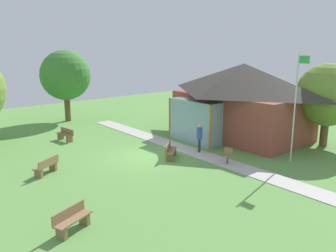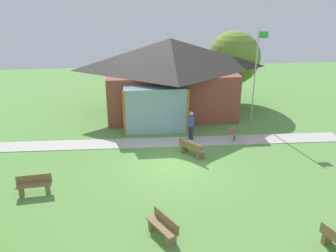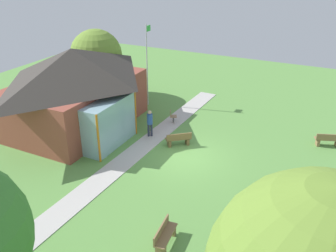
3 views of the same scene
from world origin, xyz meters
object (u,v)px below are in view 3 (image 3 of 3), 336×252
bench_front_right (328,140)px  tree_behind_pavilion_right (96,55)px  bench_mid_left (165,236)px  bench_front_center (283,186)px  flagpole (147,62)px  patio_chair_lawn_spare (172,117)px  visitor_on_path (150,121)px  pavilion (77,88)px  bench_rear_near_path (179,139)px

bench_front_right → tree_behind_pavilion_right: 17.11m
bench_mid_left → bench_front_center: bearing=141.1°
flagpole → patio_chair_lawn_spare: (-2.04, -3.00, -2.83)m
bench_front_center → tree_behind_pavilion_right: bearing=-53.2°
patio_chair_lawn_spare → visitor_on_path: visitor_on_path is taller
pavilion → flagpole: 5.68m
bench_rear_near_path → flagpole: bearing=94.8°
bench_rear_near_path → bench_front_right: bearing=-13.8°
pavilion → flagpole: flagpole is taller
bench_rear_near_path → visitor_on_path: (0.29, 2.07, 0.62)m
bench_mid_left → pavilion: bearing=-131.8°
visitor_on_path → pavilion: bearing=150.5°
patio_chair_lawn_spare → tree_behind_pavilion_right: bearing=-131.1°
bench_front_right → flagpole: bearing=155.1°
pavilion → flagpole: (5.24, -2.12, 0.59)m
bench_mid_left → patio_chair_lawn_spare: bearing=-161.7°
flagpole → patio_chair_lawn_spare: 4.61m
flagpole → bench_front_center: (-6.92, -11.06, -2.85)m
visitor_on_path → tree_behind_pavilion_right: bearing=110.1°
bench_mid_left → tree_behind_pavilion_right: (12.02, 11.86, 2.89)m
bench_front_right → bench_front_center: same height
pavilion → bench_mid_left: bearing=-125.8°
bench_rear_near_path → patio_chair_lawn_spare: size_ratio=1.67×
bench_rear_near_path → visitor_on_path: 2.18m
bench_front_right → bench_rear_near_path: (-3.82, 7.86, 0.00)m
patio_chair_lawn_spare → flagpole: bearing=-151.4°
pavilion → bench_rear_near_path: bearing=-86.4°
bench_front_right → patio_chair_lawn_spare: 9.64m
flagpole → bench_mid_left: flagpole is taller
bench_mid_left → tree_behind_pavilion_right: size_ratio=0.29×
patio_chair_lawn_spare → tree_behind_pavilion_right: tree_behind_pavilion_right is taller
bench_mid_left → tree_behind_pavilion_right: 17.13m
visitor_on_path → tree_behind_pavilion_right: (4.28, 6.92, 2.27)m
flagpole → patio_chair_lawn_spare: bearing=-124.3°
bench_mid_left → patio_chair_lawn_spare: size_ratio=1.79×
bench_front_right → bench_rear_near_path: same height
bench_mid_left → bench_rear_near_path: bearing=-164.9°
bench_rear_near_path → tree_behind_pavilion_right: tree_behind_pavilion_right is taller
flagpole → tree_behind_pavilion_right: (-0.24, 4.26, 0.04)m
patio_chair_lawn_spare → pavilion: bearing=-85.1°
pavilion → bench_rear_near_path: pavilion is taller
flagpole → bench_front_center: flagpole is taller
bench_mid_left → bench_rear_near_path: 7.99m
visitor_on_path → tree_behind_pavilion_right: 8.45m
bench_front_right → tree_behind_pavilion_right: (0.75, 16.85, 2.89)m
flagpole → bench_front_center: 13.36m
bench_rear_near_path → patio_chair_lawn_spare: (2.76, 1.73, 0.01)m
flagpole → bench_rear_near_path: flagpole is taller
bench_front_center → visitor_on_path: bearing=-45.7°
visitor_on_path → tree_behind_pavilion_right: size_ratio=0.33×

